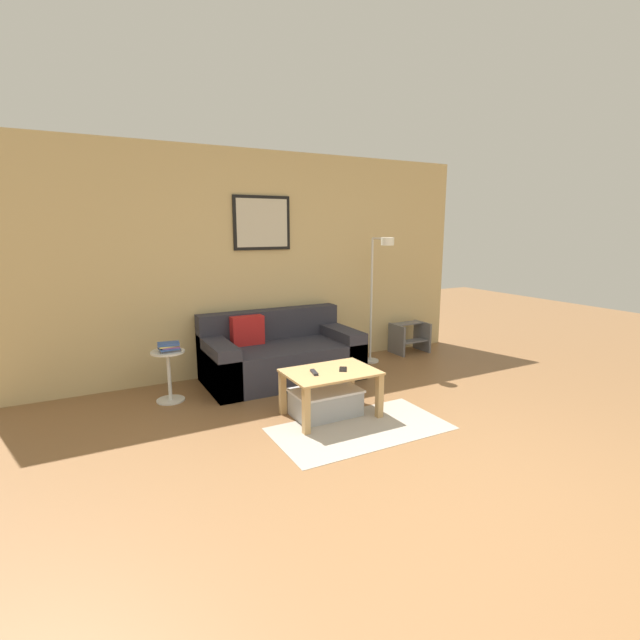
{
  "coord_description": "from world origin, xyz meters",
  "views": [
    {
      "loc": [
        -1.93,
        -1.75,
        1.69
      ],
      "look_at": [
        0.04,
        1.94,
        0.85
      ],
      "focal_mm": 26.0,
      "sensor_mm": 36.0,
      "label": 1
    }
  ],
  "objects_px": {
    "side_table": "(169,371)",
    "book_stack": "(169,347)",
    "cell_phone": "(343,369)",
    "floor_lamp": "(379,286)",
    "remote_control": "(314,372)",
    "couch": "(280,356)",
    "coffee_table": "(331,380)",
    "storage_bin": "(326,402)",
    "step_stool": "(410,336)"
  },
  "relations": [
    {
      "from": "side_table",
      "to": "book_stack",
      "type": "bearing_deg",
      "value": -28.88
    },
    {
      "from": "side_table",
      "to": "cell_phone",
      "type": "relative_size",
      "value": 3.64
    },
    {
      "from": "floor_lamp",
      "to": "book_stack",
      "type": "bearing_deg",
      "value": -178.25
    },
    {
      "from": "remote_control",
      "to": "couch",
      "type": "bearing_deg",
      "value": 93.83
    },
    {
      "from": "coffee_table",
      "to": "storage_bin",
      "type": "relative_size",
      "value": 1.32
    },
    {
      "from": "couch",
      "to": "step_stool",
      "type": "distance_m",
      "value": 2.02
    },
    {
      "from": "floor_lamp",
      "to": "side_table",
      "type": "relative_size",
      "value": 3.09
    },
    {
      "from": "storage_bin",
      "to": "step_stool",
      "type": "bearing_deg",
      "value": 33.54
    },
    {
      "from": "couch",
      "to": "remote_control",
      "type": "height_order",
      "value": "couch"
    },
    {
      "from": "step_stool",
      "to": "floor_lamp",
      "type": "bearing_deg",
      "value": -159.93
    },
    {
      "from": "coffee_table",
      "to": "storage_bin",
      "type": "bearing_deg",
      "value": 140.76
    },
    {
      "from": "book_stack",
      "to": "cell_phone",
      "type": "bearing_deg",
      "value": -39.07
    },
    {
      "from": "remote_control",
      "to": "storage_bin",
      "type": "bearing_deg",
      "value": 22.28
    },
    {
      "from": "book_stack",
      "to": "step_stool",
      "type": "distance_m",
      "value": 3.27
    },
    {
      "from": "side_table",
      "to": "step_stool",
      "type": "height_order",
      "value": "side_table"
    },
    {
      "from": "remote_control",
      "to": "step_stool",
      "type": "xyz_separation_m",
      "value": [
        2.19,
        1.39,
        -0.21
      ]
    },
    {
      "from": "book_stack",
      "to": "coffee_table",
      "type": "bearing_deg",
      "value": -41.23
    },
    {
      "from": "book_stack",
      "to": "step_stool",
      "type": "bearing_deg",
      "value": 6.03
    },
    {
      "from": "couch",
      "to": "remote_control",
      "type": "bearing_deg",
      "value": -98.72
    },
    {
      "from": "floor_lamp",
      "to": "remote_control",
      "type": "distance_m",
      "value": 1.93
    },
    {
      "from": "step_stool",
      "to": "storage_bin",
      "type": "bearing_deg",
      "value": -146.46
    },
    {
      "from": "couch",
      "to": "remote_control",
      "type": "relative_size",
      "value": 11.34
    },
    {
      "from": "floor_lamp",
      "to": "cell_phone",
      "type": "xyz_separation_m",
      "value": [
        -1.19,
        -1.15,
        -0.57
      ]
    },
    {
      "from": "couch",
      "to": "floor_lamp",
      "type": "distance_m",
      "value": 1.48
    },
    {
      "from": "book_stack",
      "to": "storage_bin",
      "type": "bearing_deg",
      "value": -41.29
    },
    {
      "from": "coffee_table",
      "to": "remote_control",
      "type": "distance_m",
      "value": 0.19
    },
    {
      "from": "storage_bin",
      "to": "book_stack",
      "type": "distance_m",
      "value": 1.61
    },
    {
      "from": "coffee_table",
      "to": "side_table",
      "type": "bearing_deg",
      "value": 138.92
    },
    {
      "from": "remote_control",
      "to": "cell_phone",
      "type": "xyz_separation_m",
      "value": [
        0.28,
        -0.03,
        -0.01
      ]
    },
    {
      "from": "coffee_table",
      "to": "step_stool",
      "type": "xyz_separation_m",
      "value": [
        2.03,
        1.4,
        -0.12
      ]
    },
    {
      "from": "couch",
      "to": "coffee_table",
      "type": "distance_m",
      "value": 1.19
    },
    {
      "from": "cell_phone",
      "to": "couch",
      "type": "bearing_deg",
      "value": 126.84
    },
    {
      "from": "coffee_table",
      "to": "side_table",
      "type": "distance_m",
      "value": 1.62
    },
    {
      "from": "storage_bin",
      "to": "book_stack",
      "type": "bearing_deg",
      "value": 138.71
    },
    {
      "from": "couch",
      "to": "floor_lamp",
      "type": "bearing_deg",
      "value": -2.56
    },
    {
      "from": "coffee_table",
      "to": "remote_control",
      "type": "bearing_deg",
      "value": 177.62
    },
    {
      "from": "floor_lamp",
      "to": "book_stack",
      "type": "relative_size",
      "value": 7.13
    },
    {
      "from": "floor_lamp",
      "to": "coffee_table",
      "type": "bearing_deg",
      "value": -139.03
    },
    {
      "from": "storage_bin",
      "to": "remote_control",
      "type": "xyz_separation_m",
      "value": [
        -0.13,
        -0.02,
        0.31
      ]
    },
    {
      "from": "couch",
      "to": "floor_lamp",
      "type": "relative_size",
      "value": 1.08
    },
    {
      "from": "remote_control",
      "to": "step_stool",
      "type": "relative_size",
      "value": 0.32
    },
    {
      "from": "side_table",
      "to": "couch",
      "type": "bearing_deg",
      "value": 5.74
    },
    {
      "from": "couch",
      "to": "step_stool",
      "type": "height_order",
      "value": "couch"
    },
    {
      "from": "cell_phone",
      "to": "step_stool",
      "type": "relative_size",
      "value": 0.3
    },
    {
      "from": "cell_phone",
      "to": "step_stool",
      "type": "bearing_deg",
      "value": 68.62
    },
    {
      "from": "storage_bin",
      "to": "book_stack",
      "type": "xyz_separation_m",
      "value": [
        -1.17,
        1.03,
        0.43
      ]
    },
    {
      "from": "couch",
      "to": "step_stool",
      "type": "bearing_deg",
      "value": 5.89
    },
    {
      "from": "couch",
      "to": "book_stack",
      "type": "xyz_separation_m",
      "value": [
        -1.22,
        -0.13,
        0.28
      ]
    },
    {
      "from": "floor_lamp",
      "to": "step_stool",
      "type": "bearing_deg",
      "value": 20.07
    },
    {
      "from": "storage_bin",
      "to": "remote_control",
      "type": "height_order",
      "value": "remote_control"
    }
  ]
}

